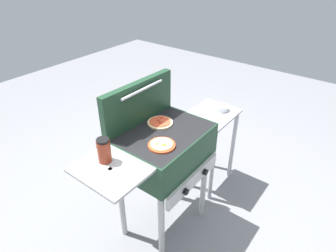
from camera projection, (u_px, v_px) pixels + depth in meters
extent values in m
plane|color=gray|center=(164.00, 223.00, 2.41)|extent=(8.00, 8.00, 0.00)
cube|color=#193823|center=(164.00, 146.00, 2.00)|extent=(0.64, 0.48, 0.24)
cube|color=black|center=(163.00, 132.00, 1.94)|extent=(0.61, 0.46, 0.01)
cube|color=#B1B1B1|center=(110.00, 170.00, 1.62)|extent=(0.32, 0.41, 0.02)
cube|color=#B1B1B1|center=(112.00, 185.00, 1.68)|extent=(0.02, 0.02, 0.24)
cube|color=#B1B1B1|center=(193.00, 180.00, 1.96)|extent=(0.58, 0.02, 0.10)
cylinder|color=black|center=(186.00, 192.00, 1.87)|extent=(0.04, 0.02, 0.04)
cylinder|color=black|center=(205.00, 172.00, 2.03)|extent=(0.04, 0.02, 0.04)
cylinder|color=#B1B1B1|center=(161.00, 229.00, 1.96)|extent=(0.04, 0.04, 0.66)
cylinder|color=#B1B1B1|center=(204.00, 185.00, 2.32)|extent=(0.04, 0.04, 0.66)
cylinder|color=#B1B1B1|center=(122.00, 203.00, 2.15)|extent=(0.04, 0.04, 0.66)
cylinder|color=#B1B1B1|center=(166.00, 166.00, 2.52)|extent=(0.04, 0.04, 0.66)
cube|color=#193823|center=(138.00, 103.00, 1.97)|extent=(0.63, 0.08, 0.30)
cylinder|color=#B7B7BC|center=(143.00, 90.00, 1.89)|extent=(0.38, 0.02, 0.02)
cylinder|color=beige|center=(160.00, 123.00, 2.02)|extent=(0.18, 0.18, 0.01)
cylinder|color=#D14C2D|center=(160.00, 122.00, 2.02)|extent=(0.15, 0.15, 0.01)
sphere|color=#C94625|center=(158.00, 120.00, 2.02)|extent=(0.02, 0.02, 0.02)
sphere|color=#BD4931|center=(161.00, 122.00, 2.00)|extent=(0.03, 0.03, 0.03)
sphere|color=#E0432B|center=(162.00, 118.00, 2.05)|extent=(0.02, 0.02, 0.02)
cylinder|color=#C64723|center=(162.00, 145.00, 1.79)|extent=(0.17, 0.17, 0.01)
cylinder|color=#EDD17A|center=(162.00, 144.00, 1.79)|extent=(0.14, 0.14, 0.01)
sphere|color=#ECA760|center=(164.00, 143.00, 1.78)|extent=(0.02, 0.02, 0.02)
sphere|color=#EEA561|center=(163.00, 144.00, 1.78)|extent=(0.02, 0.02, 0.02)
sphere|color=#B5E772|center=(157.00, 143.00, 1.78)|extent=(0.02, 0.02, 0.02)
sphere|color=#F2CF8C|center=(163.00, 142.00, 1.79)|extent=(0.02, 0.02, 0.02)
sphere|color=#B9DE6D|center=(164.00, 144.00, 1.77)|extent=(0.03, 0.03, 0.03)
cylinder|color=maroon|center=(104.00, 151.00, 1.64)|extent=(0.08, 0.08, 0.13)
cylinder|color=black|center=(103.00, 140.00, 1.60)|extent=(0.07, 0.07, 0.01)
cube|color=#B2B2B7|center=(212.00, 114.00, 2.47)|extent=(0.44, 0.36, 0.02)
cylinder|color=#B2B2B7|center=(212.00, 167.00, 2.46)|extent=(0.04, 0.04, 0.73)
cylinder|color=#B2B2B7|center=(233.00, 146.00, 2.71)|extent=(0.04, 0.04, 0.73)
cylinder|color=#B2B2B7|center=(183.00, 154.00, 2.61)|extent=(0.04, 0.04, 0.73)
cylinder|color=#B2B2B7|center=(205.00, 135.00, 2.87)|extent=(0.04, 0.04, 0.73)
cylinder|color=silver|center=(221.00, 108.00, 2.50)|extent=(0.12, 0.12, 0.04)
cylinder|color=maroon|center=(221.00, 109.00, 2.50)|extent=(0.10, 0.10, 0.02)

